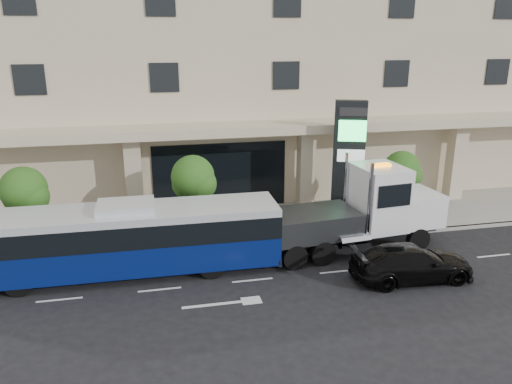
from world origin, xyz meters
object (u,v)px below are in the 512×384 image
at_px(tow_truck, 361,212).
at_px(signage_pylon, 348,162).
at_px(city_bus, 128,238).
at_px(black_sedan, 412,263).

height_order(tow_truck, signage_pylon, signage_pylon).
relative_size(city_bus, black_sedan, 2.47).
height_order(tow_truck, black_sedan, tow_truck).
bearing_deg(signage_pylon, tow_truck, -82.07).
relative_size(city_bus, signage_pylon, 1.96).
distance_m(black_sedan, signage_pylon, 7.63).
bearing_deg(city_bus, signage_pylon, 19.08).
relative_size(tow_truck, signage_pylon, 1.54).
bearing_deg(signage_pylon, city_bus, -142.58).
relative_size(tow_truck, black_sedan, 1.94).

